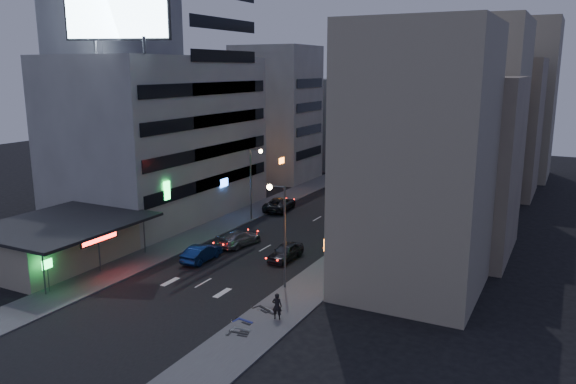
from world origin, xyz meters
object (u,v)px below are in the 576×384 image
Objects in this scene: person at (277,306)px; road_car_silver at (240,238)px; parked_car_right_near at (286,252)px; scooter_black_b at (272,303)px; parked_car_right_mid at (344,232)px; parked_car_left at (280,204)px; parked_car_right_far at (382,200)px; scooter_silver_b at (278,305)px; road_car_blue at (202,253)px; scooter_silver_a at (252,322)px; scooter_blue at (254,314)px; scooter_black_a at (249,325)px.

road_car_silver is at bearing -65.67° from person.
parked_car_right_near is 2.20× the size of scooter_black_b.
person reaches higher than scooter_black_b.
parked_car_right_mid is 13.32m from parked_car_left.
parked_car_right_near is at bearing -94.11° from parked_car_right_far.
scooter_black_b is 1.09× the size of scooter_silver_b.
road_car_silver is at bearing 166.15° from parked_car_right_near.
road_car_blue is 5.36m from road_car_silver.
scooter_silver_a is at bearing -85.81° from parked_car_right_far.
parked_car_right_mid is at bearing 0.07° from scooter_silver_a.
parked_car_left is at bearing -83.81° from road_car_blue.
person is (2.86, -19.52, 0.39)m from parked_car_right_mid.
parked_car_left reaches higher than parked_car_right_far.
road_car_blue reaches higher than scooter_black_b.
road_car_blue is at bearing 82.02° from scooter_black_b.
parked_car_right_far is at bearing -107.35° from road_car_blue.
road_car_silver is 17.28m from scooter_blue.
road_car_blue is 2.33× the size of scooter_blue.
road_car_blue is at bearing 42.68° from scooter_silver_a.
parked_car_left reaches higher than road_car_silver.
scooter_blue is at bearing -69.95° from parked_car_right_near.
scooter_black_b is at bearing 139.12° from road_car_silver.
road_car_silver is 2.52× the size of scooter_black_b.
road_car_silver is at bearing 64.10° from scooter_black_b.
person reaches higher than road_car_blue.
road_car_silver is at bearing -146.34° from parked_car_right_mid.
parked_car_right_mid is 2.01× the size of scooter_black_b.
scooter_black_b is (-0.91, 0.88, -0.32)m from person.
scooter_silver_b is at bearing -8.95° from scooter_black_a.
scooter_black_b is at bearing 109.09° from parked_car_left.
parked_car_right_mid reaches higher than scooter_blue.
road_car_silver is at bearing -109.34° from parked_car_right_far.
road_car_blue is at bearing -49.27° from person.
scooter_blue is at bearing -179.74° from scooter_silver_b.
parked_car_right_near is at bearing 173.18° from road_car_silver.
parked_car_right_far is at bearing -0.86° from scooter_silver_a.
parked_car_right_far is 1.02× the size of road_car_silver.
scooter_silver_a is at bearing -148.50° from scooter_blue.
parked_car_right_near is 0.88× the size of road_car_silver.
scooter_silver_a is (-0.16, 0.55, -0.02)m from scooter_black_a.
scooter_black_b is at bearing -89.30° from parked_car_right_mid.
road_car_silver reaches higher than scooter_silver_b.
road_car_silver is 2.70× the size of scooter_silver_a.
scooter_black_b is at bearing 147.14° from road_car_blue.
parked_car_right_mid is 2.16× the size of person.
parked_car_left reaches higher than scooter_black_a.
parked_car_right_far is 2.80× the size of scooter_silver_b.
scooter_silver_a is 0.95× the size of scooter_blue.
scooter_black_a is (13.54, -29.48, -0.09)m from parked_car_left.
scooter_silver_b is at bearing -67.56° from scooter_black_b.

